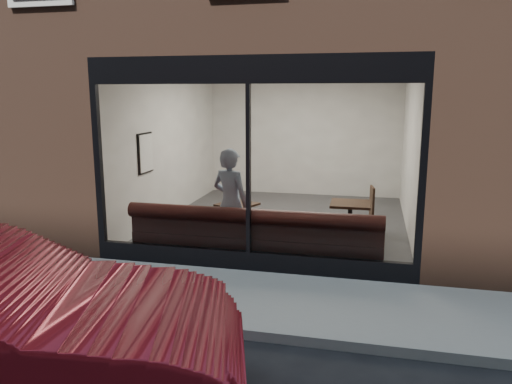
% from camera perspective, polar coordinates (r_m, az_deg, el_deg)
% --- Properties ---
extents(ground, '(120.00, 120.00, 0.00)m').
position_cam_1_polar(ground, '(5.94, -5.83, -15.54)').
color(ground, black).
rests_on(ground, ground).
extents(sidewalk_near, '(40.00, 2.00, 0.01)m').
position_cam_1_polar(sidewalk_near, '(6.80, -3.03, -11.84)').
color(sidewalk_near, gray).
rests_on(sidewalk_near, ground).
extents(kerb_near, '(40.00, 0.10, 0.12)m').
position_cam_1_polar(kerb_near, '(5.87, -6.00, -15.23)').
color(kerb_near, gray).
rests_on(kerb_near, ground).
extents(host_building_pier_left, '(2.50, 12.00, 3.20)m').
position_cam_1_polar(host_building_pier_left, '(14.16, -9.82, 6.78)').
color(host_building_pier_left, brown).
rests_on(host_building_pier_left, ground).
extents(host_building_pier_right, '(2.50, 12.00, 3.20)m').
position_cam_1_polar(host_building_pier_right, '(13.19, 21.94, 5.81)').
color(host_building_pier_right, brown).
rests_on(host_building_pier_right, ground).
extents(host_building_backfill, '(5.00, 6.00, 3.20)m').
position_cam_1_polar(host_building_backfill, '(16.13, 6.96, 7.39)').
color(host_building_backfill, brown).
rests_on(host_building_backfill, ground).
extents(cafe_floor, '(6.00, 6.00, 0.00)m').
position_cam_1_polar(cafe_floor, '(10.50, 3.09, -3.38)').
color(cafe_floor, '#2D2D30').
rests_on(cafe_floor, ground).
extents(cafe_ceiling, '(6.00, 6.00, 0.00)m').
position_cam_1_polar(cafe_ceiling, '(10.17, 3.28, 14.18)').
color(cafe_ceiling, white).
rests_on(cafe_ceiling, host_building_upper).
extents(cafe_wall_back, '(5.00, 0.00, 5.00)m').
position_cam_1_polar(cafe_wall_back, '(13.15, 5.49, 6.55)').
color(cafe_wall_back, beige).
rests_on(cafe_wall_back, ground).
extents(cafe_wall_left, '(0.00, 6.00, 6.00)m').
position_cam_1_polar(cafe_wall_left, '(10.92, -9.85, 5.48)').
color(cafe_wall_left, beige).
rests_on(cafe_wall_left, ground).
extents(cafe_wall_right, '(0.00, 6.00, 6.00)m').
position_cam_1_polar(cafe_wall_right, '(10.08, 17.30, 4.66)').
color(cafe_wall_right, beige).
rests_on(cafe_wall_right, ground).
extents(storefront_kick, '(5.00, 0.10, 0.30)m').
position_cam_1_polar(storefront_kick, '(7.69, -0.84, -7.87)').
color(storefront_kick, black).
rests_on(storefront_kick, ground).
extents(storefront_header, '(5.00, 0.10, 0.40)m').
position_cam_1_polar(storefront_header, '(7.27, -0.90, 13.85)').
color(storefront_header, black).
rests_on(storefront_header, host_building_upper).
extents(storefront_mullion, '(0.06, 0.10, 2.50)m').
position_cam_1_polar(storefront_mullion, '(7.35, -0.87, 2.49)').
color(storefront_mullion, black).
rests_on(storefront_mullion, storefront_kick).
extents(storefront_glass, '(4.80, 0.00, 4.80)m').
position_cam_1_polar(storefront_glass, '(7.32, -0.93, 2.45)').
color(storefront_glass, white).
rests_on(storefront_glass, storefront_kick).
extents(banquette, '(4.00, 0.55, 0.45)m').
position_cam_1_polar(banquette, '(8.04, -0.14, -6.46)').
color(banquette, '#3A1B15').
rests_on(banquette, cafe_floor).
extents(person, '(0.76, 0.62, 1.80)m').
position_cam_1_polar(person, '(8.18, -2.94, -1.25)').
color(person, '#8DA3BD').
rests_on(person, cafe_floor).
extents(cafe_table_left, '(0.78, 0.78, 0.04)m').
position_cam_1_polar(cafe_table_left, '(8.79, -2.16, -1.44)').
color(cafe_table_left, black).
rests_on(cafe_table_left, cafe_floor).
extents(cafe_table_right, '(0.70, 0.70, 0.04)m').
position_cam_1_polar(cafe_table_right, '(8.98, 10.74, -1.35)').
color(cafe_table_right, black).
rests_on(cafe_table_right, cafe_floor).
extents(cafe_chair_left, '(0.46, 0.46, 0.04)m').
position_cam_1_polar(cafe_chair_left, '(9.31, -4.66, -3.90)').
color(cafe_chair_left, black).
rests_on(cafe_chair_left, cafe_floor).
extents(cafe_chair_right, '(0.43, 0.43, 0.04)m').
position_cam_1_polar(cafe_chair_right, '(9.69, 11.89, -3.50)').
color(cafe_chair_right, black).
rests_on(cafe_chair_right, cafe_floor).
extents(wall_poster, '(0.02, 0.53, 0.71)m').
position_cam_1_polar(wall_poster, '(9.79, -12.45, 4.37)').
color(wall_poster, white).
rests_on(wall_poster, cafe_wall_left).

